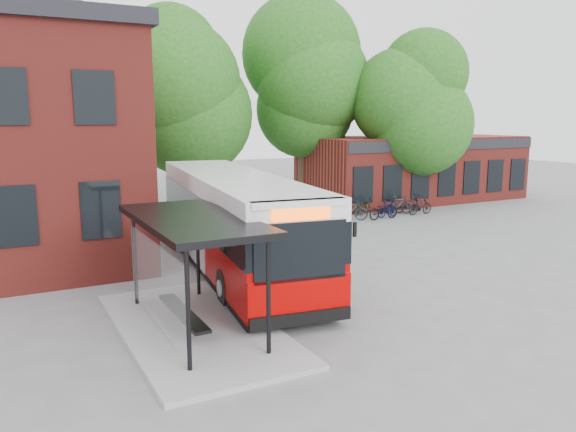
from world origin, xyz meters
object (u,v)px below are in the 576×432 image
bicycle_1 (351,211)px  bicycle_5 (399,205)px  bicycle_0 (340,216)px  bus_shelter (194,274)px  bicycle_6 (409,203)px  bicycle_3 (388,209)px  bicycle_7 (420,206)px  city_bus (233,222)px  bicycle_4 (363,206)px  bicycle_2 (383,210)px

bicycle_1 → bicycle_5: size_ratio=1.06×
bicycle_0 → bus_shelter: bearing=119.6°
bicycle_5 → bicycle_6: (0.87, 0.20, -0.00)m
bicycle_3 → bicycle_5: (1.17, 0.55, 0.06)m
bicycle_7 → bicycle_3: bearing=83.4°
bicycle_1 → bicycle_5: (3.43, 0.45, -0.03)m
bicycle_0 → city_bus: bearing=110.6°
bicycle_3 → bicycle_6: bicycle_6 is taller
bicycle_4 → bicycle_5: bearing=-136.0°
bus_shelter → bicycle_0: (10.91, 10.23, -1.05)m
city_bus → bicycle_5: city_bus is taller
city_bus → bus_shelter: bearing=-114.2°
bicycle_1 → bicycle_6: bearing=-57.7°
bicycle_5 → bicycle_2: bearing=133.0°
bicycle_6 → bicycle_1: bearing=101.7°
city_bus → bicycle_0: 9.62m
bicycle_2 → bus_shelter: bearing=121.7°
bicycle_3 → bicycle_4: 1.49m
bicycle_4 → bicycle_6: (2.64, -0.62, 0.05)m
bicycle_0 → bicycle_5: bicycle_5 is taller
bicycle_2 → bicycle_5: 1.94m
city_bus → bicycle_7: 14.24m
bicycle_4 → bicycle_1: bearing=106.1°
bus_shelter → city_bus: city_bus is taller
city_bus → bicycle_1: 10.54m
bicycle_7 → bicycle_6: bearing=-1.0°
bicycle_0 → bicycle_6: bicycle_6 is taller
bicycle_7 → bicycle_5: bearing=49.2°
bicycle_2 → bicycle_5: bearing=-67.6°
city_bus → bicycle_1: city_bus is taller
bicycle_2 → city_bus: bearing=111.5°
bicycle_2 → bicycle_5: bicycle_5 is taller
bus_shelter → bicycle_4: 17.97m
city_bus → bicycle_7: city_bus is taller
bicycle_7 → bicycle_0: bearing=89.0°
bicycle_3 → bicycle_5: bicycle_5 is taller
bicycle_0 → bicycle_1: bearing=-81.6°
bicycle_4 → bicycle_6: size_ratio=0.91×
bicycle_1 → bicycle_3: 2.26m
bicycle_1 → bicycle_6: (4.30, 0.65, -0.03)m
bicycle_1 → city_bus: bearing=146.7°
bus_shelter → bicycle_6: bus_shelter is taller
bicycle_4 → bicycle_3: bearing=-177.8°
bicycle_6 → bicycle_7: bicycle_6 is taller
bicycle_1 → bicycle_4: bicycle_1 is taller
bicycle_1 → bicycle_6: bicycle_1 is taller
city_bus → bicycle_1: (8.78, 5.72, -1.13)m
bicycle_0 → bicycle_2: size_ratio=0.81×
bicycle_2 → bicycle_6: 2.81m
bicycle_4 → bus_shelter: bearing=110.1°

